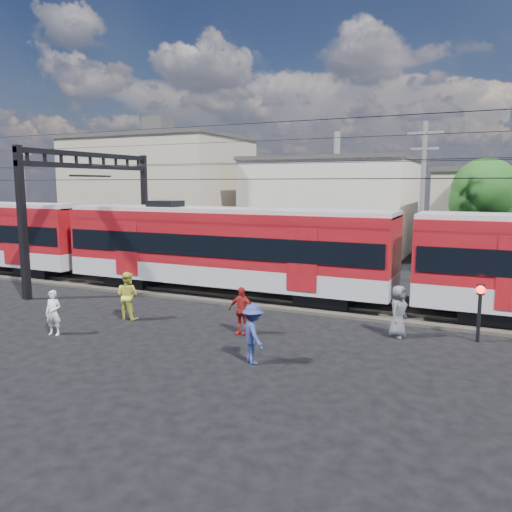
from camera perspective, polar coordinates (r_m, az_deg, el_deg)
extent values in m
plane|color=black|center=(16.38, -10.61, -10.75)|extent=(120.00, 120.00, 0.00)
cube|color=#2D2823|center=(23.09, 0.92, -4.85)|extent=(70.00, 3.40, 0.12)
cube|color=#59544C|center=(22.40, 0.15, -4.94)|extent=(70.00, 0.12, 0.12)
cube|color=#59544C|center=(23.74, 1.65, -4.19)|extent=(70.00, 0.12, 0.12)
cube|color=black|center=(31.16, -23.05, -1.54)|extent=(2.40, 2.20, 0.70)
cube|color=black|center=(26.72, -13.50, -2.64)|extent=(2.40, 2.20, 0.70)
cube|color=black|center=(22.03, 8.07, -4.80)|extent=(2.40, 2.20, 0.70)
cube|color=#A1A4A9|center=(23.79, -3.80, -1.79)|extent=(16.00, 3.00, 0.90)
cube|color=maroon|center=(23.56, -3.84, 2.16)|extent=(16.00, 3.00, 2.40)
cube|color=black|center=(23.59, -3.83, 1.56)|extent=(15.68, 3.08, 0.95)
cube|color=#A1A4A9|center=(23.46, -3.86, 5.20)|extent=(16.00, 2.60, 0.25)
cube|color=black|center=(21.19, 25.42, -6.05)|extent=(2.40, 2.20, 0.70)
cube|color=black|center=(24.99, -25.14, 3.36)|extent=(0.30, 0.30, 7.00)
cube|color=black|center=(31.55, -12.58, 4.80)|extent=(0.30, 0.30, 7.00)
cube|color=black|center=(28.08, -18.44, 10.92)|extent=(0.25, 9.30, 0.25)
cube|color=black|center=(28.06, -18.38, 9.69)|extent=(0.25, 9.30, 0.25)
cylinder|color=black|center=(21.85, 0.21, 8.80)|extent=(70.00, 0.03, 0.03)
cylinder|color=black|center=(23.13, 1.66, 8.76)|extent=(70.00, 0.03, 0.03)
cylinder|color=black|center=(21.87, 0.21, 10.63)|extent=(70.00, 0.03, 0.03)
cylinder|color=black|center=(23.15, 1.66, 10.50)|extent=(70.00, 0.03, 0.03)
cylinder|color=black|center=(19.46, -3.32, 14.75)|extent=(70.00, 0.03, 0.03)
cylinder|color=black|center=(25.83, 4.17, 13.14)|extent=(70.00, 0.03, 0.03)
cube|color=tan|center=(44.92, -10.89, 7.10)|extent=(14.00, 10.00, 9.00)
cube|color=#3F3D3A|center=(45.07, -11.05, 13.02)|extent=(14.28, 10.20, 0.30)
cube|color=beige|center=(41.14, 9.09, 5.66)|extent=(12.00, 12.00, 7.00)
cube|color=#3F3D3A|center=(41.15, 9.20, 10.74)|extent=(12.24, 12.24, 0.30)
cylinder|color=slate|center=(27.78, 18.43, 5.68)|extent=(0.24, 0.24, 8.50)
cube|color=slate|center=(27.88, 18.78, 13.19)|extent=(1.80, 0.12, 0.12)
cube|color=slate|center=(27.82, 18.70, 11.55)|extent=(1.40, 0.12, 0.12)
cylinder|color=slate|center=(40.89, -24.90, 5.68)|extent=(0.24, 0.24, 8.00)
cube|color=slate|center=(40.92, -25.19, 10.44)|extent=(1.80, 0.12, 0.12)
cube|color=slate|center=(40.89, -25.12, 9.32)|extent=(1.40, 0.12, 0.12)
cylinder|color=#382619|center=(30.78, 24.41, 1.30)|extent=(0.36, 0.36, 3.92)
sphere|color=#174814|center=(30.60, 24.74, 6.77)|extent=(3.64, 3.64, 3.64)
sphere|color=#174814|center=(30.92, 25.78, 5.41)|extent=(2.80, 2.80, 2.80)
imported|color=white|center=(19.04, -22.15, -6.02)|extent=(0.65, 0.49, 1.59)
imported|color=gold|center=(20.26, -14.48, -4.41)|extent=(0.93, 0.74, 1.89)
imported|color=navy|center=(14.92, -0.33, -8.89)|extent=(1.30, 1.28, 1.79)
imported|color=maroon|center=(17.71, -1.68, -6.26)|extent=(1.01, 0.44, 1.71)
imported|color=#535358|center=(18.06, 15.93, -6.10)|extent=(0.78, 1.01, 1.83)
cylinder|color=black|center=(18.42, 24.13, -6.19)|extent=(0.12, 0.12, 1.86)
sphere|color=#FF140C|center=(18.24, 24.30, -3.52)|extent=(0.29, 0.29, 0.29)
cube|color=black|center=(18.24, 24.30, -3.52)|extent=(0.26, 0.06, 0.36)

